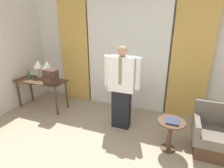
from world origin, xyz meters
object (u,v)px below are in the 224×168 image
object	(u,v)px
bottle_near_edge	(29,75)
backpack	(51,77)
table_lamp_left	(38,65)
person	(122,86)
side_table	(170,130)
book	(172,121)
armchair	(211,135)
table_lamp_right	(47,66)
desk	(41,84)

from	to	relation	value
bottle_near_edge	backpack	bearing A→B (deg)	-8.76
table_lamp_left	person	bearing A→B (deg)	-6.20
person	backpack	bearing A→B (deg)	-178.92
bottle_near_edge	person	distance (m)	2.40
side_table	book	distance (m)	0.19
bottle_near_edge	armchair	xyz separation A→B (m)	(3.99, -0.28, -0.51)
book	person	bearing A→B (deg)	157.69
armchair	book	distance (m)	0.70
table_lamp_left	table_lamp_right	distance (m)	0.27
desk	armchair	xyz separation A→B (m)	(3.68, -0.31, -0.30)
side_table	armchair	bearing A→B (deg)	16.32
backpack	book	distance (m)	2.66
desk	backpack	size ratio (longest dim) A/B	3.78
desk	table_lamp_left	bearing A→B (deg)	136.15
table_lamp_left	side_table	xyz separation A→B (m)	(3.18, -0.62, -0.68)
table_lamp_right	side_table	distance (m)	3.05
table_lamp_left	backpack	world-z (taller)	table_lamp_left
armchair	side_table	world-z (taller)	armchair
desk	person	xyz separation A→B (m)	(2.08, -0.11, 0.27)
table_lamp_left	bottle_near_edge	distance (m)	0.33
side_table	desk	bearing A→B (deg)	170.84
bottle_near_edge	book	xyz separation A→B (m)	(3.37, -0.49, -0.26)
person	armchair	size ratio (longest dim) A/B	2.00
desk	book	bearing A→B (deg)	-9.51
desk	table_lamp_right	distance (m)	0.48
table_lamp_right	desk	bearing A→B (deg)	-136.15
backpack	person	size ratio (longest dim) A/B	0.20
desk	backpack	world-z (taller)	backpack
person	side_table	size ratio (longest dim) A/B	2.99
table_lamp_right	armchair	distance (m)	3.64
book	bottle_near_edge	bearing A→B (deg)	171.80
bottle_near_edge	table_lamp_left	bearing A→B (deg)	40.30
table_lamp_left	armchair	world-z (taller)	table_lamp_left
side_table	book	world-z (taller)	book
backpack	side_table	distance (m)	2.68
desk	table_lamp_right	bearing A→B (deg)	43.85
person	side_table	bearing A→B (deg)	-21.46
table_lamp_left	bottle_near_edge	world-z (taller)	table_lamp_left
armchair	side_table	bearing A→B (deg)	-163.68
table_lamp_left	book	bearing A→B (deg)	-11.36
backpack	book	xyz separation A→B (m)	(2.62, -0.37, -0.32)
table_lamp_right	book	size ratio (longest dim) A/B	2.00
book	side_table	bearing A→B (deg)	117.96
side_table	backpack	bearing A→B (deg)	172.39
table_lamp_right	side_table	bearing A→B (deg)	-12.02
armchair	backpack	bearing A→B (deg)	177.13
person	side_table	world-z (taller)	person
table_lamp_right	person	size ratio (longest dim) A/B	0.27
table_lamp_left	desk	bearing A→B (deg)	-43.85
desk	person	distance (m)	2.10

